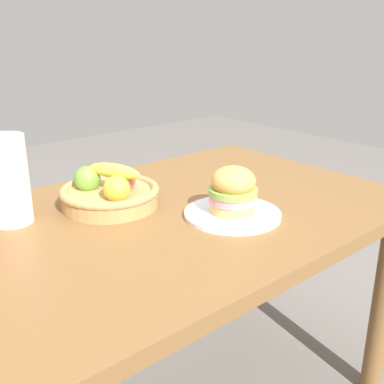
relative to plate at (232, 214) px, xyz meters
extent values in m
cube|color=brown|center=(-0.11, 0.14, -0.03)|extent=(1.40, 0.90, 0.04)
cylinder|color=brown|center=(0.51, -0.23, -0.40)|extent=(0.07, 0.07, 0.71)
cylinder|color=brown|center=(0.51, 0.51, -0.40)|extent=(0.07, 0.07, 0.71)
cylinder|color=white|center=(0.00, 0.00, 0.00)|extent=(0.27, 0.27, 0.01)
cylinder|color=#DBAD60|center=(0.00, 0.00, 0.02)|extent=(0.13, 0.13, 0.03)
cylinder|color=pink|center=(0.00, 0.00, 0.05)|extent=(0.13, 0.13, 0.02)
cylinder|color=#84A84C|center=(0.00, 0.00, 0.07)|extent=(0.14, 0.14, 0.02)
ellipsoid|color=#DF9F4D|center=(0.00, 0.00, 0.10)|extent=(0.12, 0.12, 0.08)
cylinder|color=tan|center=(-0.22, 0.29, 0.02)|extent=(0.28, 0.28, 0.05)
torus|color=tan|center=(-0.22, 0.29, 0.04)|extent=(0.29, 0.29, 0.02)
sphere|color=#D16066|center=(-0.18, 0.28, 0.07)|extent=(0.08, 0.08, 0.08)
sphere|color=#6BAD38|center=(-0.26, 0.35, 0.07)|extent=(0.08, 0.08, 0.08)
sphere|color=gold|center=(-0.24, 0.22, 0.07)|extent=(0.08, 0.08, 0.08)
ellipsoid|color=yellow|center=(-0.21, 0.27, 0.10)|extent=(0.11, 0.18, 0.05)
cylinder|color=white|center=(-0.48, 0.36, 0.11)|extent=(0.11, 0.11, 0.24)
camera|label=1|loc=(-0.88, -0.85, 0.50)|focal=43.96mm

